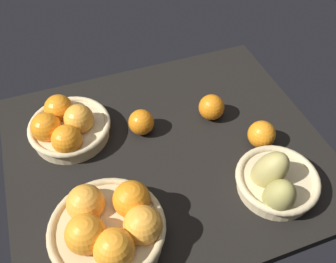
{
  "coord_description": "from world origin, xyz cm",
  "views": [
    {
      "loc": [
        21.48,
        59.22,
        80.79
      ],
      "look_at": [
        -1.18,
        -2.92,
        7.0
      ],
      "focal_mm": 39.73,
      "sensor_mm": 36.0,
      "label": 1
    }
  ],
  "objects": [
    {
      "name": "basket_far_left_pears",
      "position": [
        -19.74,
        20.98,
        6.87
      ],
      "size": [
        20.24,
        20.82,
        14.56
      ],
      "color": "#D3BC8C",
      "rests_on": "market_tray"
    },
    {
      "name": "loose_orange_front_gap",
      "position": [
        -24.33,
        6.36,
        6.72
      ],
      "size": [
        7.43,
        7.43,
        7.43
      ],
      "primitive_type": "sphere",
      "color": "orange",
      "rests_on": "market_tray"
    },
    {
      "name": "loose_orange_side_gap",
      "position": [
        4.42,
        -9.02,
        6.56
      ],
      "size": [
        7.12,
        7.12,
        7.12
      ],
      "primitive_type": "sphere",
      "color": "orange",
      "rests_on": "market_tray"
    },
    {
      "name": "loose_orange_back_gap",
      "position": [
        -16.1,
        -7.66,
        6.69
      ],
      "size": [
        7.37,
        7.37,
        7.37
      ],
      "primitive_type": "sphere",
      "color": "orange",
      "rests_on": "market_tray"
    },
    {
      "name": "basket_near_right",
      "position": [
        23.84,
        -13.81,
        7.18
      ],
      "size": [
        22.25,
        22.25,
        10.7
      ],
      "color": "#D3BC8C",
      "rests_on": "market_tray"
    },
    {
      "name": "market_tray",
      "position": [
        0.0,
        0.0,
        1.5
      ],
      "size": [
        84.0,
        72.0,
        3.0
      ],
      "primitive_type": "cube",
      "color": "black",
      "rests_on": "ground"
    },
    {
      "name": "basket_far_right",
      "position": [
        20.35,
        19.92,
        8.38
      ],
      "size": [
        25.15,
        25.15,
        12.78
      ],
      "color": "tan",
      "rests_on": "market_tray"
    }
  ]
}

